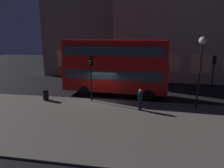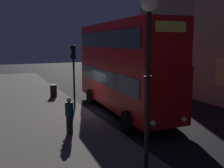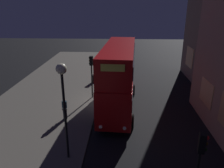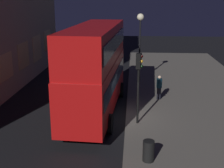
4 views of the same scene
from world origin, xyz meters
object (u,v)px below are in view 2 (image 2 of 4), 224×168
street_lamp (149,37)px  litter_bin (54,91)px  traffic_light_near_kerb (73,63)px  pedestrian (69,115)px  double_decker_bus (123,63)px

street_lamp → litter_bin: 13.53m
traffic_light_near_kerb → litter_bin: (-4.15, -0.42, -2.41)m
street_lamp → pedestrian: size_ratio=3.32×
street_lamp → traffic_light_near_kerb: bearing=178.7°
double_decker_bus → street_lamp: (7.13, -2.78, 1.40)m
double_decker_bus → litter_bin: double_decker_bus is taller
double_decker_bus → litter_bin: size_ratio=10.88×
traffic_light_near_kerb → pedestrian: bearing=-6.2°
double_decker_bus → traffic_light_near_kerb: (-1.69, -2.57, -0.04)m
traffic_light_near_kerb → street_lamp: size_ratio=0.71×
street_lamp → litter_bin: bearing=-179.0°
double_decker_bus → street_lamp: street_lamp is taller
traffic_light_near_kerb → pedestrian: (4.34, -1.52, -2.02)m
pedestrian → litter_bin: size_ratio=1.79×
double_decker_bus → street_lamp: bearing=-17.8°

